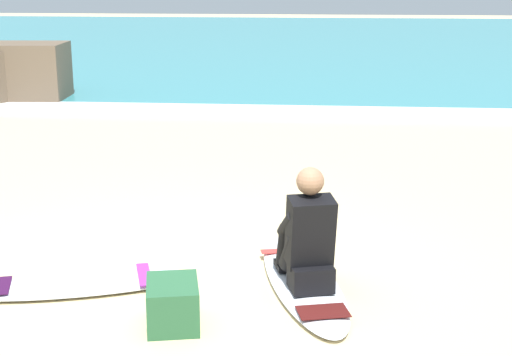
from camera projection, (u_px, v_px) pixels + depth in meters
The scene contains 8 objects.
ground_plane at pixel (184, 278), 6.28m from camera, with size 80.00×80.00×0.00m, color beige.
sea at pixel (295, 42), 26.53m from camera, with size 80.00×28.00×0.10m, color teal.
breaking_foam at pixel (261, 112), 13.36m from camera, with size 80.00×0.90×0.11m, color white.
surfboard_main at pixel (303, 280), 6.13m from camera, with size 1.02×2.16×0.08m.
surfer_seated at pixel (307, 240), 5.88m from camera, with size 0.51×0.76×0.95m.
surfboard_spare_near at pixel (76, 284), 6.06m from camera, with size 1.99×1.07×0.08m.
rock_outcrop_distant at pixel (7, 76), 14.65m from camera, with size 2.35×2.88×1.13m.
beach_bag at pixel (173, 304), 5.40m from camera, with size 0.36×0.48×0.32m, color #285B38.
Camera 1 is at (1.12, -5.77, 2.43)m, focal length 53.75 mm.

